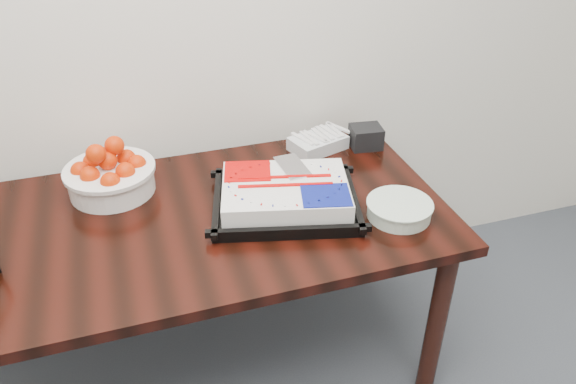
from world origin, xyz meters
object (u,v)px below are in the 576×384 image
object	(u,v)px
napkin_box	(366,137)
cake_tray	(285,195)
plate_stack	(399,209)
tangerine_bowl	(109,170)
table	(188,238)

from	to	relation	value
napkin_box	cake_tray	bearing A→B (deg)	-144.46
plate_stack	cake_tray	bearing A→B (deg)	153.80
plate_stack	tangerine_bowl	bearing A→B (deg)	153.49
plate_stack	napkin_box	xyz separation A→B (m)	(0.10, 0.50, 0.02)
tangerine_bowl	plate_stack	size ratio (longest dim) A/B	1.44
cake_tray	plate_stack	size ratio (longest dim) A/B	2.54
cake_tray	table	bearing A→B (deg)	174.18
table	tangerine_bowl	bearing A→B (deg)	131.84
tangerine_bowl	plate_stack	bearing A→B (deg)	-26.51
table	cake_tray	distance (m)	0.37
table	tangerine_bowl	xyz separation A→B (m)	(-0.23, 0.25, 0.18)
cake_tray	tangerine_bowl	world-z (taller)	tangerine_bowl
napkin_box	plate_stack	bearing A→B (deg)	-101.36
cake_tray	napkin_box	size ratio (longest dim) A/B	4.60
table	cake_tray	bearing A→B (deg)	-5.82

